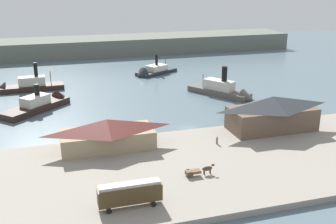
% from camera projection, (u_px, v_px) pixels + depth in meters
% --- Properties ---
extents(ground_plane, '(320.00, 320.00, 0.00)m').
position_uv_depth(ground_plane, '(188.00, 128.00, 100.57)').
color(ground_plane, slate).
extents(quay_promenade, '(110.00, 36.00, 1.20)m').
position_uv_depth(quay_promenade, '(224.00, 163.00, 80.38)').
color(quay_promenade, gray).
rests_on(quay_promenade, ground).
extents(seawall_edge, '(110.00, 0.80, 1.00)m').
position_uv_depth(seawall_edge, '(193.00, 131.00, 97.14)').
color(seawall_edge, slate).
rests_on(seawall_edge, ground).
extents(ferry_shed_west_terminal, '(19.92, 8.86, 6.50)m').
position_uv_depth(ferry_shed_west_terminal, '(107.00, 134.00, 84.88)').
color(ferry_shed_west_terminal, '#998466').
rests_on(ferry_shed_west_terminal, quay_promenade).
extents(ferry_shed_east_terminal, '(20.80, 9.60, 8.23)m').
position_uv_depth(ferry_shed_east_terminal, '(272.00, 113.00, 95.24)').
color(ferry_shed_east_terminal, brown).
rests_on(ferry_shed_east_terminal, quay_promenade).
extents(street_tram, '(10.15, 2.49, 4.14)m').
position_uv_depth(street_tram, '(130.00, 193.00, 63.16)').
color(street_tram, '#4C381E').
rests_on(street_tram, quay_promenade).
extents(horse_cart, '(5.63, 1.39, 1.87)m').
position_uv_depth(horse_cart, '(199.00, 171.00, 73.80)').
color(horse_cart, brown).
rests_on(horse_cart, quay_promenade).
extents(pedestrian_near_east_shed, '(0.43, 0.43, 1.76)m').
position_uv_depth(pedestrian_near_east_shed, '(217.00, 140.00, 87.81)').
color(pedestrian_near_east_shed, '#6B5B4C').
rests_on(pedestrian_near_east_shed, quay_promenade).
extents(mooring_post_east, '(0.44, 0.44, 0.90)m').
position_uv_depth(mooring_post_east, '(315.00, 116.00, 104.15)').
color(mooring_post_east, black).
rests_on(mooring_post_east, quay_promenade).
extents(ferry_moored_west, '(17.02, 22.30, 11.21)m').
position_uv_depth(ferry_moored_west, '(225.00, 91.00, 127.29)').
color(ferry_moored_west, '#514C47').
rests_on(ferry_moored_west, ground).
extents(ferry_mid_harbor, '(20.58, 20.03, 9.39)m').
position_uv_depth(ferry_mid_harbor, '(43.00, 104.00, 115.37)').
color(ferry_mid_harbor, black).
rests_on(ferry_mid_harbor, ground).
extents(ferry_moored_east, '(22.32, 6.46, 11.05)m').
position_uv_depth(ferry_moored_east, '(24.00, 87.00, 133.36)').
color(ferry_moored_east, black).
rests_on(ferry_moored_east, ground).
extents(ferry_near_quay, '(19.18, 14.70, 9.92)m').
position_uv_depth(ferry_near_quay, '(152.00, 72.00, 155.93)').
color(ferry_near_quay, '#23282D').
rests_on(ferry_near_quay, ground).
extents(far_headland, '(180.00, 24.00, 8.00)m').
position_uv_depth(far_headland, '(115.00, 45.00, 199.30)').
color(far_headland, '#60665B').
rests_on(far_headland, ground).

